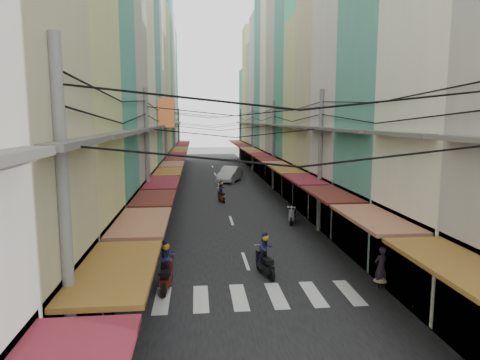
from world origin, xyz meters
TOP-DOWN VIEW (x-y plane):
  - ground at (0.00, 0.00)m, footprint 160.00×160.00m
  - road at (0.00, 20.00)m, footprint 10.00×80.00m
  - sidewalk_left at (-6.50, 20.00)m, footprint 3.00×80.00m
  - sidewalk_right at (6.50, 20.00)m, footprint 3.00×80.00m
  - crosswalk at (-0.00, -6.00)m, footprint 7.55×2.40m
  - building_row_left at (-7.92, 16.56)m, footprint 7.80×67.67m
  - building_row_right at (7.92, 16.45)m, footprint 7.80×68.98m
  - utility_poles at (0.00, 15.01)m, footprint 10.20×66.13m
  - white_car at (1.31, 23.59)m, footprint 5.97×4.00m
  - bicycle at (6.27, 0.15)m, footprint 1.58×0.70m
  - moving_scooters at (-0.45, 0.72)m, footprint 7.66×19.27m
  - parked_scooters at (3.63, -4.60)m, footprint 13.04×16.65m
  - pedestrians at (-4.27, 4.64)m, footprint 11.82×20.29m
  - market_umbrella at (7.20, -3.09)m, footprint 2.33×2.33m
  - traffic_sign at (5.48, -4.41)m, footprint 0.10×0.60m

SIDE VIEW (x-z plane):
  - ground at x=0.00m, z-range 0.00..0.00m
  - white_car at x=1.31m, z-range -0.98..0.98m
  - bicycle at x=6.27m, z-range -0.53..0.53m
  - road at x=0.00m, z-range 0.00..0.02m
  - crosswalk at x=0.00m, z-range 0.02..0.03m
  - sidewalk_left at x=-6.50m, z-range 0.00..0.06m
  - sidewalk_right at x=6.50m, z-range 0.00..0.06m
  - parked_scooters at x=3.63m, z-range -0.03..0.96m
  - moving_scooters at x=-0.45m, z-range -0.41..1.51m
  - pedestrians at x=-4.27m, z-range -0.09..2.16m
  - traffic_sign at x=5.48m, z-range 0.61..3.35m
  - market_umbrella at x=7.20m, z-range 0.94..3.39m
  - utility_poles at x=0.00m, z-range 2.49..10.69m
  - building_row_right at x=7.92m, z-range -1.89..20.71m
  - building_row_left at x=-7.92m, z-range -2.07..21.63m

